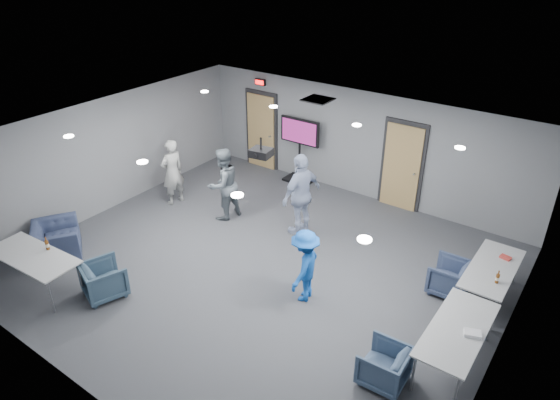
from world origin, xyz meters
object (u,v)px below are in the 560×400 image
Objects in this scene: person_a at (172,172)px; chair_front_a at (104,280)px; table_front_left at (33,257)px; tv_stand at (300,147)px; table_right_b at (458,331)px; bottle_front at (47,245)px; person_c at (301,195)px; bottle_right at (497,278)px; person_b at (223,184)px; table_right_a at (492,270)px; person_d at (305,266)px; projector at (261,153)px; chair_right_a at (450,278)px; chair_front_b at (56,240)px; chair_right_c at (384,366)px.

person_a reaches higher than chair_front_a.
table_front_left is 6.90m from tv_stand.
table_right_b is 7.33m from bottle_front.
bottle_front is (-6.94, -2.35, 0.14)m from table_right_b.
tv_stand is (-1.50, 2.20, 0.05)m from person_c.
table_front_left is at bearing -150.14° from bottle_right.
person_b is at bearing 105.41° from person_a.
table_right_a is 8.14m from bottle_front.
person_d is at bearing -153.50° from bottle_right.
chair_front_a is at bearing 109.32° from table_right_b.
chair_front_a is at bearing 124.14° from table_right_a.
person_d is 0.74× the size of table_front_left.
projector reaches higher than tv_stand.
tv_stand reaches higher than bottle_front.
table_right_b is at bearing 18.84° from chair_right_a.
table_right_b is at bearing 17.47° from table_front_left.
person_d is 1.93× the size of chair_front_a.
bottle_right is 4.64m from projector.
person_c reaches higher than table_right_b.
table_front_left reaches higher than chair_front_b.
bottle_front is 8.07m from bottle_right.
bottle_right is (4.24, -0.43, -0.13)m from person_c.
chair_front_a is at bearing -132.38° from projector.
person_c is 2.66m from tv_stand.
table_right_b is 4.45× the size of projector.
chair_right_c is 0.36× the size of table_front_left.
chair_front_a is (-5.15, -3.77, 0.01)m from chair_right_a.
person_d is at bearing -29.17° from projector.
chair_front_a is 6.95m from bottle_right.
chair_right_a is (6.76, 0.45, -0.50)m from person_a.
person_d is 3.70m from chair_front_a.
person_b is 2.56m from projector.
bottle_front is at bearing 16.65° from person_a.
table_front_left is (0.41, -3.91, -0.14)m from person_a.
person_d is at bearing -126.30° from chair_front_a.
person_b reaches higher than bottle_front.
chair_right_c is 0.67× the size of chair_front_b.
table_right_a and table_front_left have the same top height.
bottle_right is at bearing -158.18° from table_right_a.
bottle_right is at bearing -6.42° from table_right_b.
bottle_right is (5.97, 3.52, 0.49)m from chair_front_a.
chair_right_a is at bearing 102.42° from person_b.
chair_front_a is (-3.05, -2.06, -0.38)m from person_d.
person_a is 0.95× the size of tv_stand.
person_a is 2.31× the size of chair_right_a.
bottle_front is (0.47, -3.63, 0.00)m from person_a.
chair_right_c is 0.38× the size of table_right_a.
person_b is 2.35× the size of chair_front_a.
tv_stand reaches higher than person_b.
projector is (2.92, 3.16, 1.72)m from table_front_left.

